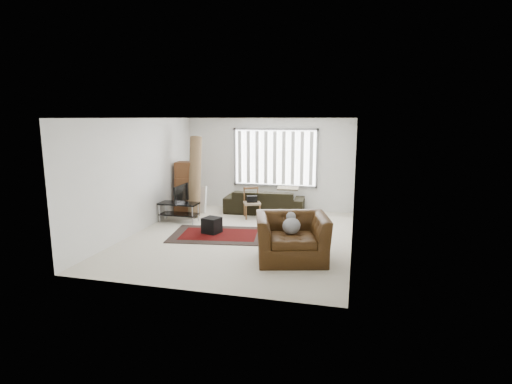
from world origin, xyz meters
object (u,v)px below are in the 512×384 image
moving_boxes (186,190)px  side_chair (252,201)px  sofa (264,198)px  tv_stand (179,208)px  armchair (292,234)px

moving_boxes → side_chair: 1.96m
sofa → side_chair: sofa is taller
tv_stand → armchair: 3.93m
tv_stand → sofa: size_ratio=0.46×
armchair → moving_boxes: bearing=124.6°
moving_boxes → armchair: bearing=-40.7°
moving_boxes → armchair: moving_boxes is taller
side_chair → armchair: bearing=-84.8°
moving_boxes → side_chair: (1.95, -0.04, -0.23)m
sofa → tv_stand: bearing=34.9°
sofa → armchair: armchair is taller
armchair → side_chair: bearing=103.1°
moving_boxes → armchair: (3.53, -3.03, -0.18)m
side_chair → sofa: bearing=49.9°
side_chair → armchair: 3.38m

